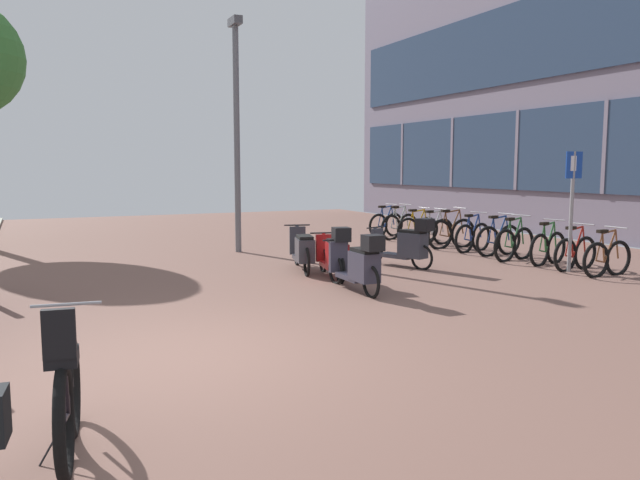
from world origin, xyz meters
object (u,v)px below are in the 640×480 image
at_px(bicycle_rack_00, 607,258).
at_px(bicycle_rack_05, 473,237).
at_px(parking_sign, 572,197).
at_px(lamp_post, 237,123).
at_px(bicycle_rack_01, 575,253).
at_px(bicycle_rack_02, 548,248).
at_px(scooter_near, 335,254).
at_px(bicycle_rack_03, 514,244).
at_px(scooter_mid, 359,265).
at_px(scooter_far, 303,251).
at_px(bicycle_foreground, 62,398).
at_px(bicycle_rack_06, 451,233).
at_px(scooter_extra, 406,244).
at_px(bicycle_rack_08, 418,229).
at_px(bicycle_rack_07, 434,232).
at_px(bicycle_rack_09, 400,226).
at_px(bicycle_rack_04, 499,240).
at_px(bicycle_rack_10, 386,224).

distance_m(bicycle_rack_00, bicycle_rack_05, 3.72).
distance_m(parking_sign, lamp_post, 7.41).
relative_size(bicycle_rack_01, bicycle_rack_02, 1.00).
distance_m(bicycle_rack_05, scooter_near, 4.97).
bearing_deg(bicycle_rack_03, scooter_mid, -160.70).
relative_size(bicycle_rack_02, scooter_far, 0.69).
relative_size(bicycle_foreground, lamp_post, 0.27).
relative_size(bicycle_rack_06, scooter_near, 0.84).
relative_size(bicycle_rack_00, scooter_extra, 0.77).
height_order(bicycle_rack_08, parking_sign, parking_sign).
height_order(bicycle_rack_01, parking_sign, parking_sign).
bearing_deg(bicycle_rack_07, bicycle_rack_01, -88.41).
distance_m(bicycle_rack_03, bicycle_rack_09, 4.47).
xyz_separation_m(bicycle_rack_07, lamp_post, (-4.98, 0.82, 2.65)).
height_order(bicycle_rack_04, lamp_post, lamp_post).
height_order(bicycle_rack_01, bicycle_rack_03, bicycle_rack_03).
bearing_deg(bicycle_rack_04, scooter_near, -166.29).
relative_size(bicycle_rack_06, scooter_extra, 0.89).
bearing_deg(bicycle_rack_01, bicycle_rack_04, 88.81).
distance_m(bicycle_rack_10, scooter_near, 7.18).
bearing_deg(bicycle_rack_09, bicycle_rack_00, -88.21).
relative_size(bicycle_rack_10, scooter_far, 0.70).
bearing_deg(parking_sign, scooter_extra, 144.85).
distance_m(bicycle_rack_00, parking_sign, 1.28).
height_order(bicycle_rack_01, bicycle_rack_08, bicycle_rack_08).
height_order(bicycle_rack_02, bicycle_rack_06, bicycle_rack_06).
distance_m(bicycle_rack_02, scooter_near, 4.73).
xyz_separation_m(bicycle_foreground, bicycle_rack_06, (9.29, 7.95, -0.05)).
height_order(bicycle_foreground, bicycle_rack_04, bicycle_foreground).
bearing_deg(bicycle_rack_07, bicycle_rack_00, -88.77).
relative_size(bicycle_rack_03, bicycle_rack_06, 0.92).
distance_m(bicycle_rack_04, bicycle_rack_08, 2.98).
xyz_separation_m(bicycle_rack_04, bicycle_rack_08, (-0.17, 2.98, -0.01)).
bearing_deg(bicycle_rack_10, bicycle_foreground, -130.17).
relative_size(bicycle_rack_09, parking_sign, 0.60).
distance_m(bicycle_rack_01, parking_sign, 1.13).
bearing_deg(bicycle_rack_08, bicycle_rack_03, -90.86).
distance_m(scooter_extra, parking_sign, 3.23).
xyz_separation_m(bicycle_rack_02, scooter_far, (-4.89, 1.34, 0.06)).
relative_size(bicycle_rack_02, bicycle_rack_03, 0.95).
bearing_deg(bicycle_rack_05, bicycle_foreground, -142.37).
relative_size(bicycle_rack_00, bicycle_rack_07, 0.98).
xyz_separation_m(bicycle_foreground, bicycle_rack_03, (9.25, 5.71, -0.06)).
xyz_separation_m(bicycle_rack_08, parking_sign, (-0.15, -5.32, 1.08)).
relative_size(bicycle_rack_05, lamp_post, 0.24).
height_order(bicycle_foreground, bicycle_rack_08, bicycle_foreground).
height_order(bicycle_rack_03, bicycle_rack_06, bicycle_rack_06).
xyz_separation_m(bicycle_rack_04, bicycle_rack_09, (-0.27, 3.72, 0.01)).
height_order(scooter_near, parking_sign, parking_sign).
xyz_separation_m(bicycle_rack_03, bicycle_rack_07, (0.05, 2.98, -0.01)).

